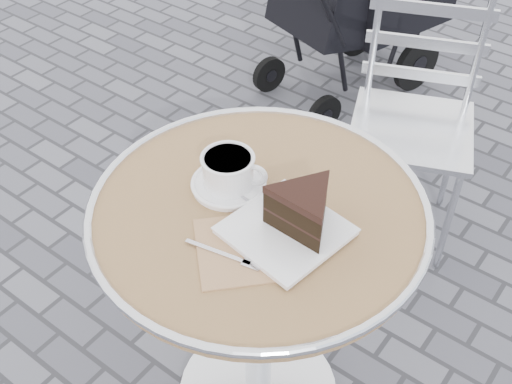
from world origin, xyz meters
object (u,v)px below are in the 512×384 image
Objects in this scene: baby_stroller at (360,0)px; cappuccino_set at (229,174)px; bistro_chair at (418,91)px; cake_plate_set at (298,215)px; cafe_table at (259,261)px.

cappuccino_set is at bearing -54.30° from baby_stroller.
cappuccino_set is at bearing -115.28° from bistro_chair.
cappuccino_set is at bearing -179.13° from cake_plate_set.
bistro_chair is 0.85m from baby_stroller.
cafe_table is 0.75× the size of baby_stroller.
cappuccino_set is (-0.09, 0.02, 0.20)m from cafe_table.
cake_plate_set is 1.74m from baby_stroller.
cafe_table is 2.13× the size of cake_plate_set.
cake_plate_set is at bearing -30.04° from cappuccino_set.
baby_stroller is at bearing 111.95° from cafe_table.
cappuccino_set reaches higher than cafe_table.
cappuccino_set is 0.22× the size of bistro_chair.
cafe_table is 0.22m from cappuccino_set.
cake_plate_set is (0.10, -0.01, 0.22)m from cafe_table.
baby_stroller is at bearing 109.32° from bistro_chair.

